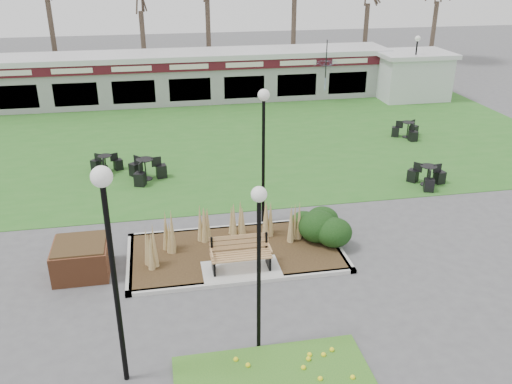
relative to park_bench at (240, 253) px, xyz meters
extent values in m
plane|color=#515154|center=(0.00, -0.25, -0.59)|extent=(100.00, 100.00, 0.00)
cube|color=#2B6C22|center=(0.00, 11.75, -0.58)|extent=(34.00, 16.00, 0.02)
cube|color=#352215|center=(0.00, 0.95, -0.53)|extent=(6.22, 3.22, 0.12)
cube|color=#B7B7B2|center=(0.00, -0.66, -0.53)|extent=(6.40, 0.18, 0.12)
cube|color=#B7B7B2|center=(0.00, 2.56, -0.53)|extent=(6.40, 0.18, 0.12)
cube|color=#B7B7B2|center=(-3.11, 0.95, -0.53)|extent=(0.18, 3.40, 0.12)
cube|color=#B7B7B2|center=(3.11, 0.95, -0.53)|extent=(0.18, 3.40, 0.12)
cube|color=#B7B7B2|center=(0.00, -0.10, -0.52)|extent=(2.20, 1.20, 0.13)
cone|color=tan|center=(-1.90, 1.35, 0.11)|extent=(0.36, 0.36, 1.15)
cone|color=tan|center=(-0.90, 1.75, 0.11)|extent=(0.36, 0.36, 1.15)
cone|color=tan|center=(0.20, 1.95, 0.11)|extent=(0.36, 0.36, 1.15)
cone|color=tan|center=(1.10, 1.75, 0.11)|extent=(0.36, 0.36, 1.15)
cone|color=tan|center=(1.90, 1.35, 0.11)|extent=(0.36, 0.36, 1.15)
cone|color=tan|center=(-2.40, 0.55, 0.11)|extent=(0.36, 0.36, 1.15)
ellipsoid|color=black|center=(2.60, 1.15, 0.00)|extent=(1.21, 1.10, 0.99)
ellipsoid|color=black|center=(3.00, 0.75, -0.04)|extent=(1.10, 1.00, 0.90)
ellipsoid|color=black|center=(2.90, 1.65, -0.06)|extent=(1.06, 0.96, 0.86)
ellipsoid|color=black|center=(2.30, 1.65, -0.11)|extent=(0.92, 0.84, 0.76)
cube|color=#B0784F|center=(0.00, -0.10, -0.03)|extent=(1.70, 0.57, 0.04)
cube|color=#B0784F|center=(0.00, 0.21, 0.25)|extent=(1.70, 0.13, 0.44)
cube|color=black|center=(-0.78, -0.10, -0.25)|extent=(0.06, 0.55, 0.42)
cube|color=black|center=(0.78, -0.10, -0.25)|extent=(0.06, 0.55, 0.42)
cube|color=black|center=(-0.78, 0.20, 0.22)|extent=(0.06, 0.06, 0.50)
cube|color=black|center=(0.78, 0.20, 0.22)|extent=(0.06, 0.06, 0.50)
cube|color=#B0784F|center=(-0.82, -0.12, 0.15)|extent=(0.05, 0.50, 0.04)
cube|color=#B0784F|center=(0.82, -0.12, 0.15)|extent=(0.05, 0.50, 0.04)
cube|color=brown|center=(-4.40, 0.75, -0.14)|extent=(1.50, 1.50, 0.90)
cube|color=#352215|center=(-4.40, 0.75, 0.33)|extent=(1.40, 1.40, 0.06)
cube|color=#9B9B9E|center=(0.00, 19.75, 0.71)|extent=(24.00, 3.00, 2.60)
cube|color=#490F19|center=(0.00, 18.20, 1.76)|extent=(24.00, 0.18, 0.55)
cube|color=silver|center=(0.00, 19.75, 2.16)|extent=(24.60, 3.40, 0.30)
cube|color=silver|center=(0.00, 18.09, 1.76)|extent=(22.00, 0.02, 0.28)
cube|color=black|center=(0.00, 18.30, 0.41)|extent=(22.00, 0.10, 1.30)
cube|color=silver|center=(13.50, 17.75, 0.71)|extent=(4.00, 3.00, 2.60)
cube|color=silver|center=(13.50, 17.75, 2.11)|extent=(4.40, 3.40, 0.25)
cylinder|color=#47382B|center=(-9.00, 27.75, 2.00)|extent=(0.36, 0.36, 5.17)
cylinder|color=#47382B|center=(-3.00, 27.75, 2.00)|extent=(0.36, 0.36, 5.17)
cylinder|color=#47382B|center=(3.00, 27.75, 2.00)|extent=(0.36, 0.36, 5.17)
cylinder|color=#47382B|center=(9.00, 27.75, 2.00)|extent=(0.36, 0.36, 5.17)
cylinder|color=#47382B|center=(15.00, 27.75, 2.00)|extent=(0.36, 0.36, 5.17)
cylinder|color=#47382B|center=(21.00, 27.75, 2.00)|extent=(0.36, 0.36, 5.17)
cylinder|color=black|center=(-0.12, -3.29, 1.27)|extent=(0.09, 0.09, 3.72)
sphere|color=white|center=(-0.12, -3.29, 3.28)|extent=(0.33, 0.33, 0.33)
cylinder|color=black|center=(-3.07, -3.75, 1.65)|extent=(0.11, 0.11, 4.48)
sphere|color=white|center=(-3.07, -3.75, 4.07)|extent=(0.40, 0.40, 0.40)
cylinder|color=black|center=(1.24, 2.95, 1.49)|extent=(0.10, 0.10, 4.16)
sphere|color=white|center=(1.24, 2.95, 3.73)|extent=(0.37, 0.37, 0.37)
cylinder|color=black|center=(13.11, 16.75, 1.21)|extent=(0.09, 0.09, 3.61)
sphere|color=white|center=(13.11, 16.75, 3.16)|extent=(0.32, 0.32, 0.32)
cylinder|color=black|center=(-2.62, 7.37, -0.55)|extent=(0.50, 0.50, 0.03)
cylinder|color=black|center=(-2.62, 7.37, -0.15)|extent=(0.06, 0.06, 0.82)
cylinder|color=black|center=(-2.62, 7.37, 0.28)|extent=(0.69, 0.69, 0.03)
cube|color=black|center=(-2.00, 7.48, -0.31)|extent=(0.45, 0.45, 0.53)
cube|color=black|center=(-3.03, 7.85, -0.31)|extent=(0.55, 0.55, 0.53)
cube|color=black|center=(-2.84, 6.78, -0.31)|extent=(0.50, 0.50, 0.53)
cylinder|color=black|center=(-4.23, 8.48, -0.55)|extent=(0.42, 0.42, 0.03)
cylinder|color=black|center=(-4.23, 8.48, -0.22)|extent=(0.05, 0.05, 0.69)
cylinder|color=black|center=(-4.23, 8.48, 0.14)|extent=(0.57, 0.57, 0.02)
cube|color=black|center=(-3.75, 8.68, -0.35)|extent=(0.42, 0.42, 0.44)
cube|color=black|center=(-4.65, 8.79, -0.35)|extent=(0.45, 0.45, 0.44)
cube|color=black|center=(-4.30, 7.96, -0.35)|extent=(0.36, 0.36, 0.44)
cylinder|color=black|center=(8.09, 4.75, -0.55)|extent=(0.47, 0.47, 0.03)
cylinder|color=black|center=(8.09, 4.75, -0.18)|extent=(0.05, 0.05, 0.76)
cylinder|color=black|center=(8.09, 4.75, 0.21)|extent=(0.63, 0.63, 0.03)
cube|color=black|center=(8.67, 4.85, -0.33)|extent=(0.42, 0.42, 0.49)
cube|color=black|center=(7.72, 5.20, -0.33)|extent=(0.51, 0.51, 0.49)
cube|color=black|center=(7.89, 4.21, -0.33)|extent=(0.46, 0.46, 0.49)
cylinder|color=black|center=(9.93, 10.42, -0.55)|extent=(0.45, 0.45, 0.03)
cylinder|color=black|center=(9.93, 10.42, -0.19)|extent=(0.05, 0.05, 0.74)
cylinder|color=black|center=(9.93, 10.42, 0.19)|extent=(0.62, 0.62, 0.03)
cube|color=black|center=(10.40, 10.73, -0.33)|extent=(0.48, 0.48, 0.47)
cube|color=black|center=(9.43, 10.68, -0.33)|extent=(0.47, 0.47, 0.47)
cube|color=black|center=(9.96, 9.86, -0.33)|extent=(0.37, 0.37, 0.47)
cylinder|color=black|center=(8.00, 17.75, 0.51)|extent=(0.06, 0.06, 2.20)
imported|color=#3561BB|center=(8.00, 17.75, 1.04)|extent=(2.73, 2.75, 1.88)
imported|color=black|center=(-9.25, 26.75, 0.03)|extent=(3.83, 1.54, 1.24)
camera|label=1|loc=(-2.02, -13.03, 7.74)|focal=38.00mm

